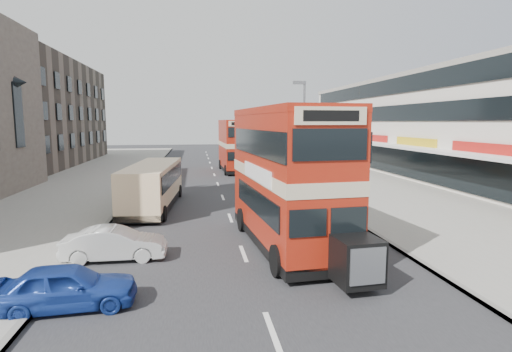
{
  "coord_description": "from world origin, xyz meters",
  "views": [
    {
      "loc": [
        -1.76,
        -13.25,
        5.04
      ],
      "look_at": [
        0.97,
        5.28,
        2.57
      ],
      "focal_mm": 28.96,
      "sensor_mm": 36.0,
      "label": 1
    }
  ],
  "objects_px": {
    "coach": "(153,184)",
    "pedestrian_near": "(341,180)",
    "bus_second": "(235,145)",
    "car_left_front": "(115,244)",
    "car_left_near": "(67,287)",
    "car_right_a": "(300,186)",
    "car_right_c": "(258,160)",
    "bus_main": "(287,177)",
    "car_right_b": "(279,175)",
    "cyclist": "(273,179)",
    "street_lamp": "(303,125)"
  },
  "relations": [
    {
      "from": "street_lamp",
      "to": "car_right_c",
      "type": "xyz_separation_m",
      "value": [
        -1.09,
        16.17,
        -4.15
      ]
    },
    {
      "from": "car_left_front",
      "to": "car_right_a",
      "type": "height_order",
      "value": "car_right_a"
    },
    {
      "from": "bus_second",
      "to": "car_right_c",
      "type": "xyz_separation_m",
      "value": [
        3.23,
        5.76,
        -2.02
      ]
    },
    {
      "from": "car_right_c",
      "to": "car_right_a",
      "type": "bearing_deg",
      "value": 4.08
    },
    {
      "from": "pedestrian_near",
      "to": "bus_main",
      "type": "bearing_deg",
      "value": 60.34
    },
    {
      "from": "bus_second",
      "to": "car_right_c",
      "type": "bearing_deg",
      "value": -121.29
    },
    {
      "from": "coach",
      "to": "car_left_near",
      "type": "height_order",
      "value": "coach"
    },
    {
      "from": "bus_second",
      "to": "car_right_b",
      "type": "bearing_deg",
      "value": 107.68
    },
    {
      "from": "car_right_b",
      "to": "cyclist",
      "type": "bearing_deg",
      "value": -22.84
    },
    {
      "from": "bus_main",
      "to": "car_right_a",
      "type": "xyz_separation_m",
      "value": [
        3.48,
        11.51,
        -2.22
      ]
    },
    {
      "from": "cyclist",
      "to": "car_right_c",
      "type": "bearing_deg",
      "value": 80.29
    },
    {
      "from": "street_lamp",
      "to": "bus_second",
      "type": "relative_size",
      "value": 0.88
    },
    {
      "from": "street_lamp",
      "to": "coach",
      "type": "relative_size",
      "value": 0.88
    },
    {
      "from": "bus_main",
      "to": "car_left_near",
      "type": "height_order",
      "value": "bus_main"
    },
    {
      "from": "bus_second",
      "to": "street_lamp",
      "type": "bearing_deg",
      "value": 110.58
    },
    {
      "from": "pedestrian_near",
      "to": "bus_second",
      "type": "bearing_deg",
      "value": -68.07
    },
    {
      "from": "car_right_b",
      "to": "cyclist",
      "type": "xyz_separation_m",
      "value": [
        -0.95,
        -2.26,
        0.05
      ]
    },
    {
      "from": "coach",
      "to": "car_left_front",
      "type": "bearing_deg",
      "value": -88.59
    },
    {
      "from": "car_right_c",
      "to": "cyclist",
      "type": "height_order",
      "value": "cyclist"
    },
    {
      "from": "car_right_b",
      "to": "car_right_c",
      "type": "height_order",
      "value": "car_right_c"
    },
    {
      "from": "bus_main",
      "to": "car_right_b",
      "type": "xyz_separation_m",
      "value": [
        3.25,
        17.54,
        -2.26
      ]
    },
    {
      "from": "car_right_a",
      "to": "pedestrian_near",
      "type": "xyz_separation_m",
      "value": [
        2.77,
        -0.56,
        0.43
      ]
    },
    {
      "from": "car_left_near",
      "to": "bus_main",
      "type": "bearing_deg",
      "value": -61.36
    },
    {
      "from": "street_lamp",
      "to": "car_left_front",
      "type": "xyz_separation_m",
      "value": [
        -11.27,
        -16.0,
        -4.18
      ]
    },
    {
      "from": "bus_second",
      "to": "car_left_front",
      "type": "bearing_deg",
      "value": 73.3
    },
    {
      "from": "bus_second",
      "to": "pedestrian_near",
      "type": "relative_size",
      "value": 5.06
    },
    {
      "from": "bus_main",
      "to": "car_left_front",
      "type": "relative_size",
      "value": 2.68
    },
    {
      "from": "coach",
      "to": "car_right_a",
      "type": "xyz_separation_m",
      "value": [
        9.58,
        2.95,
        -0.79
      ]
    },
    {
      "from": "car_right_a",
      "to": "cyclist",
      "type": "bearing_deg",
      "value": -168.74
    },
    {
      "from": "bus_main",
      "to": "car_right_c",
      "type": "xyz_separation_m",
      "value": [
        3.56,
        31.46,
        -2.21
      ]
    },
    {
      "from": "car_right_b",
      "to": "bus_second",
      "type": "bearing_deg",
      "value": -160.51
    },
    {
      "from": "bus_main",
      "to": "cyclist",
      "type": "relative_size",
      "value": 5.11
    },
    {
      "from": "car_left_front",
      "to": "bus_main",
      "type": "bearing_deg",
      "value": -83.6
    },
    {
      "from": "bus_main",
      "to": "car_right_a",
      "type": "distance_m",
      "value": 12.22
    },
    {
      "from": "coach",
      "to": "cyclist",
      "type": "distance_m",
      "value": 10.79
    },
    {
      "from": "car_left_near",
      "to": "car_right_a",
      "type": "height_order",
      "value": "car_right_a"
    },
    {
      "from": "car_right_c",
      "to": "pedestrian_near",
      "type": "xyz_separation_m",
      "value": [
        2.69,
        -20.52,
        0.42
      ]
    },
    {
      "from": "street_lamp",
      "to": "pedestrian_near",
      "type": "distance_m",
      "value": 5.94
    },
    {
      "from": "bus_second",
      "to": "cyclist",
      "type": "xyz_separation_m",
      "value": [
        1.97,
        -10.43,
        -2.02
      ]
    },
    {
      "from": "pedestrian_near",
      "to": "street_lamp",
      "type": "bearing_deg",
      "value": -69.78
    },
    {
      "from": "car_left_front",
      "to": "pedestrian_near",
      "type": "bearing_deg",
      "value": -47.58
    },
    {
      "from": "car_left_near",
      "to": "car_left_front",
      "type": "bearing_deg",
      "value": -12.17
    },
    {
      "from": "coach",
      "to": "pedestrian_near",
      "type": "xyz_separation_m",
      "value": [
        12.36,
        2.39,
        -0.36
      ]
    },
    {
      "from": "car_left_near",
      "to": "car_left_front",
      "type": "xyz_separation_m",
      "value": [
        0.52,
        3.98,
        -0.01
      ]
    },
    {
      "from": "car_right_a",
      "to": "car_left_front",
      "type": "bearing_deg",
      "value": -45.59
    },
    {
      "from": "car_right_a",
      "to": "coach",
      "type": "bearing_deg",
      "value": -78.91
    },
    {
      "from": "car_right_c",
      "to": "street_lamp",
      "type": "bearing_deg",
      "value": 8.2
    },
    {
      "from": "coach",
      "to": "cyclist",
      "type": "height_order",
      "value": "coach"
    },
    {
      "from": "bus_second",
      "to": "car_right_b",
      "type": "distance_m",
      "value": 8.92
    },
    {
      "from": "street_lamp",
      "to": "cyclist",
      "type": "distance_m",
      "value": 4.77
    }
  ]
}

